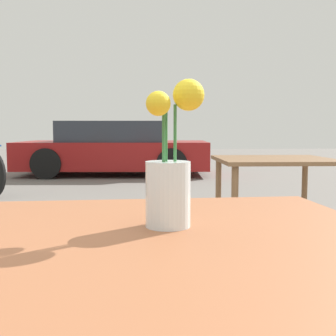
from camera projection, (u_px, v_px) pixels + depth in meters
The scene contains 4 objects.
table_front at pixel (165, 282), 0.85m from camera, with size 1.04×1.03×0.74m.
flower_vase at pixel (170, 175), 0.93m from camera, with size 0.13×0.12×0.33m.
table_back at pixel (274, 171), 3.35m from camera, with size 0.90×0.83×0.73m.
parked_car at pixel (114, 149), 8.97m from camera, with size 3.98×1.97×1.13m.
Camera 1 is at (-0.03, -0.82, 0.95)m, focal length 45.00 mm.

